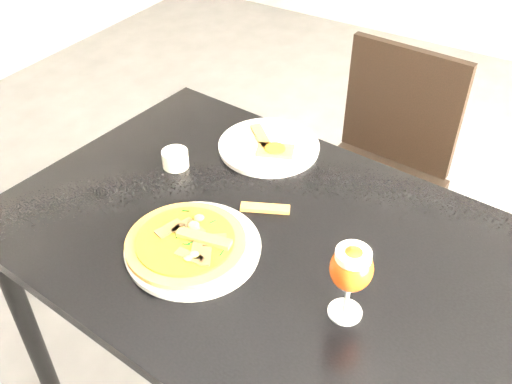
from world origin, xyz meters
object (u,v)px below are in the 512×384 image
Objects in this scene: dining_table at (266,265)px; pizza at (186,242)px; chair_far at (377,172)px; beer_glass at (351,269)px.

dining_table is 0.21m from pizza.
dining_table is 0.73m from chair_far.
beer_glass reaches higher than dining_table.
beer_glass is (0.24, -0.10, 0.21)m from dining_table.
dining_table is 0.33m from beer_glass.
chair_far reaches higher than dining_table.
chair_far is 0.89m from pizza.
chair_far is at bearing 94.08° from dining_table.
pizza is at bearing -129.49° from dining_table.
pizza is at bearing -176.36° from beer_glass.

